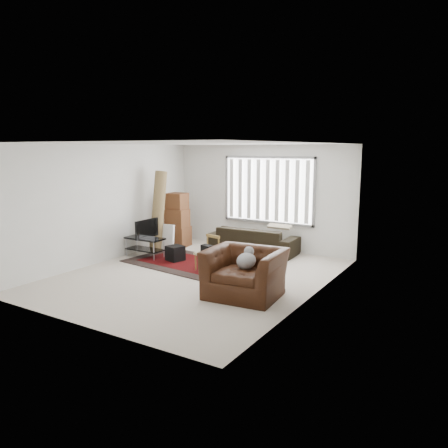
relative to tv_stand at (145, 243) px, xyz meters
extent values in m
plane|color=beige|center=(1.95, -0.64, -0.35)|extent=(6.00, 6.00, 0.00)
cube|color=white|center=(1.95, -0.64, 2.35)|extent=(5.00, 6.00, 0.02)
cube|color=white|center=(1.95, 2.36, 1.00)|extent=(5.00, 0.02, 2.70)
cube|color=white|center=(1.95, -3.64, 1.00)|extent=(5.00, 0.02, 2.70)
cube|color=white|center=(-0.55, -0.64, 1.00)|extent=(0.02, 6.00, 2.70)
cube|color=white|center=(4.45, -0.64, 1.00)|extent=(0.02, 6.00, 2.70)
cube|color=white|center=(2.15, 2.34, 1.20)|extent=(2.40, 0.01, 1.60)
cube|color=gray|center=(2.15, 2.32, 1.20)|extent=(2.52, 0.06, 1.72)
cube|color=white|center=(2.15, 2.28, 1.20)|extent=(2.40, 0.02, 1.55)
cube|color=black|center=(1.16, 0.08, -0.34)|extent=(2.79, 2.02, 0.02)
cube|color=#400506|center=(1.16, 0.08, -0.33)|extent=(2.19, 1.42, 0.00)
cube|color=black|center=(0.00, 0.00, 0.12)|extent=(0.97, 0.44, 0.04)
cube|color=black|center=(0.00, 0.00, -0.16)|extent=(0.93, 0.41, 0.03)
cylinder|color=#B2B2B7|center=(-0.44, -0.18, -0.11)|extent=(0.03, 0.03, 0.48)
cylinder|color=#B2B2B7|center=(0.44, -0.18, -0.11)|extent=(0.03, 0.03, 0.48)
cylinder|color=#B2B2B7|center=(-0.44, 0.18, -0.11)|extent=(0.03, 0.03, 0.48)
cylinder|color=#B2B2B7|center=(0.44, 0.18, -0.11)|extent=(0.03, 0.03, 0.48)
imported|color=black|center=(0.00, 0.00, 0.36)|extent=(0.10, 0.78, 0.45)
cube|color=black|center=(0.87, 0.06, -0.15)|extent=(0.42, 0.42, 0.35)
cube|color=brown|center=(-0.07, 1.39, -0.08)|extent=(0.63, 0.59, 0.53)
cube|color=brown|center=(-0.05, 1.36, 0.42)|extent=(0.57, 0.53, 0.48)
cube|color=brown|center=(-0.09, 1.41, 0.87)|extent=(0.52, 0.52, 0.42)
cube|color=silver|center=(0.04, 0.68, 0.01)|extent=(0.57, 0.21, 0.71)
cylinder|color=brown|center=(-0.12, 0.66, 0.68)|extent=(0.34, 0.66, 2.05)
imported|color=black|center=(2.01, 1.81, 0.08)|extent=(2.26, 1.06, 0.85)
cube|color=tan|center=(1.94, -0.22, 0.03)|extent=(0.48, 0.48, 0.05)
cylinder|color=olive|center=(1.74, -0.35, -0.16)|extent=(0.04, 0.04, 0.38)
cylinder|color=olive|center=(2.08, -0.42, -0.16)|extent=(0.04, 0.04, 0.38)
cylinder|color=olive|center=(1.81, -0.01, -0.16)|extent=(0.04, 0.04, 0.38)
cylinder|color=olive|center=(2.15, -0.08, -0.16)|extent=(0.04, 0.04, 0.38)
cube|color=olive|center=(1.98, -0.04, 0.38)|extent=(0.39, 0.12, 0.06)
cube|color=olive|center=(1.81, 0.00, 0.22)|extent=(0.04, 0.04, 0.38)
cube|color=olive|center=(2.15, -0.07, 0.22)|extent=(0.04, 0.04, 0.38)
cube|color=black|center=(1.94, -0.22, 0.14)|extent=(0.28, 0.20, 0.16)
imported|color=#32170A|center=(3.42, -1.21, 0.14)|extent=(1.41, 1.26, 0.97)
ellipsoid|color=#59595B|center=(3.42, -1.21, 0.28)|extent=(0.30, 0.37, 0.24)
sphere|color=#59595B|center=(3.40, -1.03, 0.43)|extent=(0.18, 0.18, 0.18)
camera|label=1|loc=(7.00, -7.77, 2.26)|focal=35.00mm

